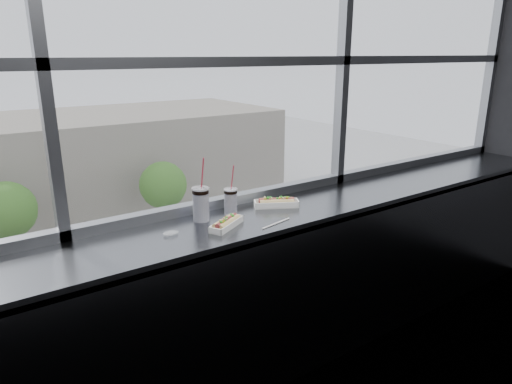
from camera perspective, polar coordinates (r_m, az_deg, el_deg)
wall_back_lower at (r=3.20m, az=-3.62°, el=-11.03°), size 6.00×0.00×6.00m
window_glass at (r=2.85m, az=-4.55°, el=21.96°), size 6.00×0.00×6.00m
window_mullions at (r=2.83m, az=-4.33°, el=21.99°), size 6.00×0.08×2.40m
counter at (r=2.77m, az=-0.87°, el=-3.74°), size 6.00×0.55×0.06m
counter_fascia at (r=2.82m, az=2.18°, el=-15.21°), size 6.00×0.04×1.04m
hotdog_tray_left at (r=2.60m, az=-3.70°, el=-3.89°), size 0.27×0.20×0.06m
hotdog_tray_right at (r=2.94m, az=2.57°, el=-1.32°), size 0.29×0.22×0.07m
soda_cup_left at (r=2.69m, az=-6.91°, el=-1.30°), size 0.10×0.10×0.38m
soda_cup_right at (r=2.78m, az=-3.19°, el=-1.05°), size 0.09×0.09×0.31m
loose_straw at (r=2.65m, az=2.54°, el=-3.93°), size 0.23×0.06×0.01m
wrapper at (r=2.54m, az=-10.62°, el=-5.05°), size 0.09×0.07×0.02m
street_asphalt at (r=25.97m, az=-27.52°, el=-15.22°), size 80.00×10.00×0.06m
car_far_c at (r=31.77m, az=-8.05°, el=-5.40°), size 3.17×6.10×1.94m
car_far_b at (r=29.06m, az=-27.64°, el=-9.24°), size 2.82×6.62×2.19m
car_near_e at (r=25.87m, az=1.75°, el=-10.43°), size 3.44×6.72×2.15m
car_near_d at (r=23.66m, az=-8.34°, el=-13.72°), size 2.57×5.89×1.94m
car_near_c at (r=21.95m, az=-29.33°, el=-18.34°), size 3.07×6.60×2.15m
pedestrian_b at (r=33.00m, az=-28.22°, el=-6.42°), size 0.69×0.92×2.06m
pedestrian_c at (r=34.25m, az=-20.42°, el=-4.57°), size 0.93×0.69×2.08m
tree_center at (r=31.90m, az=-28.73°, el=-2.04°), size 3.58×3.58×5.59m
tree_right at (r=34.28m, az=-11.53°, el=0.84°), size 3.50×3.50×5.47m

